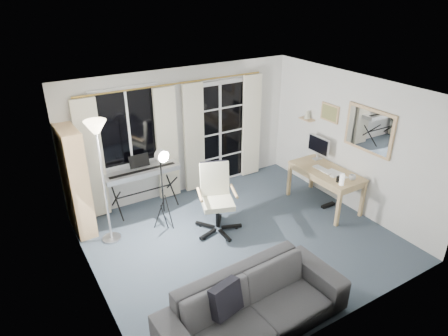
# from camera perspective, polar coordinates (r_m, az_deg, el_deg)

# --- Properties ---
(floor) EXTENTS (4.50, 4.00, 0.02)m
(floor) POSITION_cam_1_polar(r_m,az_deg,el_deg) (6.52, 2.54, -10.26)
(floor) COLOR #323D49
(floor) RESTS_ON ground
(window) EXTENTS (1.20, 0.08, 1.40)m
(window) POSITION_cam_1_polar(r_m,az_deg,el_deg) (7.01, -13.56, 5.69)
(window) COLOR white
(window) RESTS_ON floor
(french_door) EXTENTS (1.32, 0.09, 2.11)m
(french_door) POSITION_cam_1_polar(r_m,az_deg,el_deg) (7.86, -0.70, 4.89)
(french_door) COLOR white
(french_door) RESTS_ON floor
(curtains) EXTENTS (3.60, 0.07, 2.13)m
(curtains) POSITION_cam_1_polar(r_m,az_deg,el_deg) (7.38, -6.30, 3.88)
(curtains) COLOR gold
(curtains) RESTS_ON floor
(bookshelf) EXTENTS (0.30, 0.83, 1.78)m
(bookshelf) POSITION_cam_1_polar(r_m,az_deg,el_deg) (6.77, -20.71, -2.09)
(bookshelf) COLOR tan
(bookshelf) RESTS_ON floor
(torchiere_lamp) EXTENTS (0.39, 0.39, 2.00)m
(torchiere_lamp) POSITION_cam_1_polar(r_m,az_deg,el_deg) (6.01, -17.52, 2.94)
(torchiere_lamp) COLOR #B2B2B7
(torchiere_lamp) RESTS_ON floor
(keyboard_piano) EXTENTS (1.33, 0.64, 0.96)m
(keyboard_piano) POSITION_cam_1_polar(r_m,az_deg,el_deg) (7.09, -11.60, -0.68)
(keyboard_piano) COLOR black
(keyboard_piano) RESTS_ON floor
(studio_light) EXTENTS (0.30, 0.30, 1.47)m
(studio_light) POSITION_cam_1_polar(r_m,az_deg,el_deg) (6.24, -8.84, 0.39)
(studio_light) COLOR black
(studio_light) RESTS_ON floor
(office_chair) EXTENTS (0.79, 0.79, 1.14)m
(office_chair) POSITION_cam_1_polar(r_m,az_deg,el_deg) (6.47, -1.18, -3.39)
(office_chair) COLOR black
(office_chair) RESTS_ON floor
(desk) EXTENTS (0.68, 1.33, 0.71)m
(desk) POSITION_cam_1_polar(r_m,az_deg,el_deg) (7.35, 14.35, -0.93)
(desk) COLOR tan
(desk) RESTS_ON floor
(monitor) EXTENTS (0.17, 0.51, 0.44)m
(monitor) POSITION_cam_1_polar(r_m,az_deg,el_deg) (7.62, 13.35, 3.11)
(monitor) COLOR silver
(monitor) RESTS_ON desk
(desk_clutter) EXTENTS (0.41, 0.81, 0.90)m
(desk_clutter) POSITION_cam_1_polar(r_m,az_deg,el_deg) (7.20, 15.19, -2.18)
(desk_clutter) COLOR white
(desk_clutter) RESTS_ON desk
(mug) EXTENTS (0.12, 0.09, 0.12)m
(mug) POSITION_cam_1_polar(r_m,az_deg,el_deg) (7.06, 17.88, -1.22)
(mug) COLOR silver
(mug) RESTS_ON desk
(wall_mirror) EXTENTS (0.04, 0.94, 0.74)m
(wall_mirror) POSITION_cam_1_polar(r_m,az_deg,el_deg) (6.94, 20.01, 5.07)
(wall_mirror) COLOR tan
(wall_mirror) RESTS_ON floor
(framed_print) EXTENTS (0.03, 0.42, 0.32)m
(framed_print) POSITION_cam_1_polar(r_m,az_deg,el_deg) (7.49, 14.88, 7.62)
(framed_print) COLOR tan
(framed_print) RESTS_ON floor
(wall_shelf) EXTENTS (0.16, 0.30, 0.18)m
(wall_shelf) POSITION_cam_1_polar(r_m,az_deg,el_deg) (7.84, 11.79, 7.25)
(wall_shelf) COLOR tan
(wall_shelf) RESTS_ON floor
(sofa) EXTENTS (2.32, 0.78, 0.90)m
(sofa) POSITION_cam_1_polar(r_m,az_deg,el_deg) (4.87, 4.38, -18.09)
(sofa) COLOR #303032
(sofa) RESTS_ON floor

